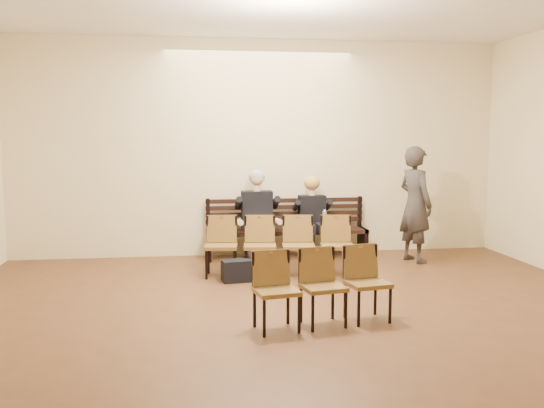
# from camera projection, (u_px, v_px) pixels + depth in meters

# --- Properties ---
(ground) EXTENTS (10.00, 10.00, 0.00)m
(ground) POSITION_uv_depth(u_px,v_px,m) (329.00, 367.00, 5.17)
(ground) COLOR brown
(ground) RESTS_ON ground
(room_walls) EXTENTS (8.02, 10.01, 3.51)m
(room_walls) POSITION_uv_depth(u_px,v_px,m) (313.00, 74.00, 5.65)
(room_walls) COLOR beige
(room_walls) RESTS_ON ground
(bench) EXTENTS (2.60, 0.90, 0.45)m
(bench) POSITION_uv_depth(u_px,v_px,m) (287.00, 243.00, 9.77)
(bench) COLOR black
(bench) RESTS_ON ground
(seated_man) EXTENTS (0.60, 0.83, 1.44)m
(seated_man) POSITION_uv_depth(u_px,v_px,m) (258.00, 215.00, 9.53)
(seated_man) COLOR black
(seated_man) RESTS_ON ground
(seated_woman) EXTENTS (0.52, 0.72, 1.21)m
(seated_woman) POSITION_uv_depth(u_px,v_px,m) (313.00, 221.00, 9.67)
(seated_woman) COLOR black
(seated_woman) RESTS_ON ground
(laptop) EXTENTS (0.41, 0.35, 0.26)m
(laptop) POSITION_uv_depth(u_px,v_px,m) (262.00, 225.00, 9.40)
(laptop) COLOR silver
(laptop) RESTS_ON bench
(water_bottle) EXTENTS (0.08, 0.08, 0.23)m
(water_bottle) POSITION_uv_depth(u_px,v_px,m) (325.00, 225.00, 9.45)
(water_bottle) COLOR silver
(water_bottle) RESTS_ON bench
(bag) EXTENTS (0.43, 0.32, 0.29)m
(bag) POSITION_uv_depth(u_px,v_px,m) (237.00, 270.00, 8.17)
(bag) COLOR black
(bag) RESTS_ON ground
(passerby) EXTENTS (0.72, 0.88, 2.07)m
(passerby) POSITION_uv_depth(u_px,v_px,m) (415.00, 196.00, 9.36)
(passerby) COLOR #332E29
(passerby) RESTS_ON ground
(chair_row_front) EXTENTS (2.11, 0.71, 0.85)m
(chair_row_front) POSITION_uv_depth(u_px,v_px,m) (279.00, 246.00, 8.44)
(chair_row_front) COLOR brown
(chair_row_front) RESTS_ON ground
(chair_row_back) EXTENTS (1.50, 0.69, 0.80)m
(chair_row_back) POSITION_uv_depth(u_px,v_px,m) (323.00, 288.00, 6.26)
(chair_row_back) COLOR brown
(chair_row_back) RESTS_ON ground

